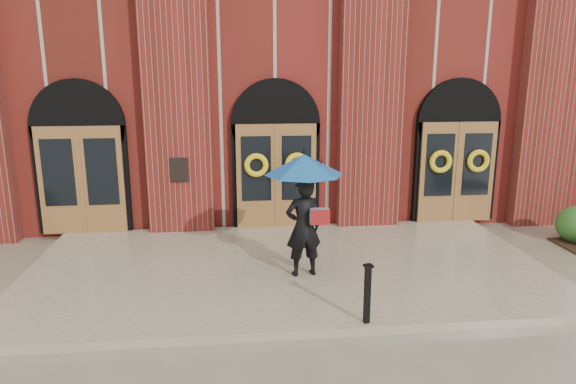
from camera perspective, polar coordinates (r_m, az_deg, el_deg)
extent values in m
plane|color=gray|center=(10.09, 0.06, -9.15)|extent=(90.00, 90.00, 0.00)
cube|color=tan|center=(10.20, -0.03, -8.44)|extent=(10.00, 5.30, 0.15)
cube|color=maroon|center=(18.20, -3.04, 12.18)|extent=(16.00, 12.00, 7.00)
cube|color=black|center=(12.01, -11.98, 2.43)|extent=(0.40, 0.05, 0.55)
cube|color=maroon|center=(12.07, -12.29, 11.32)|extent=(1.50, 0.45, 7.00)
cube|color=maroon|center=(12.44, 9.23, 11.50)|extent=(1.50, 0.45, 7.00)
cube|color=maroon|center=(14.29, 27.22, 10.45)|extent=(1.50, 0.45, 7.00)
cube|color=#966231|center=(12.72, -21.95, 1.20)|extent=(1.90, 0.10, 2.50)
cylinder|color=black|center=(12.67, -22.27, 6.87)|extent=(2.10, 0.22, 2.10)
cube|color=#966231|center=(12.27, -1.31, 1.76)|extent=(1.90, 0.10, 2.50)
cylinder|color=black|center=(12.22, -1.40, 7.64)|extent=(2.10, 0.22, 2.10)
cube|color=#966231|center=(13.42, 18.23, 2.09)|extent=(1.90, 0.10, 2.50)
cylinder|color=black|center=(13.37, 18.37, 7.47)|extent=(2.10, 0.22, 2.10)
torus|color=yellow|center=(12.07, -3.54, 2.99)|extent=(0.57, 0.13, 0.57)
torus|color=yellow|center=(12.15, 0.99, 3.09)|extent=(0.57, 0.13, 0.57)
torus|color=yellow|center=(13.06, 16.62, 3.25)|extent=(0.57, 0.13, 0.57)
torus|color=yellow|center=(13.46, 20.39, 3.26)|extent=(0.57, 0.13, 0.57)
imported|color=black|center=(9.41, 1.72, -3.93)|extent=(0.74, 0.55, 1.84)
cone|color=#12518D|center=(9.13, 1.77, 3.08)|extent=(1.64, 1.64, 0.37)
cylinder|color=black|center=(9.19, 2.10, 0.02)|extent=(0.02, 0.02, 0.61)
cube|color=#96999A|center=(9.24, 3.52, -2.68)|extent=(0.37, 0.23, 0.27)
cube|color=maroon|center=(9.14, 3.62, -2.85)|extent=(0.34, 0.08, 0.27)
cube|color=black|center=(7.89, 8.80, -11.26)|extent=(0.10, 0.10, 0.89)
cube|color=black|center=(7.71, 8.92, -8.11)|extent=(0.15, 0.15, 0.04)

